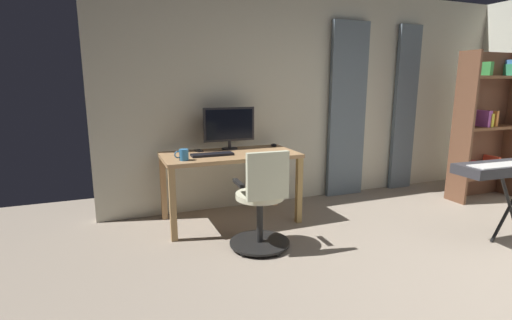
{
  "coord_description": "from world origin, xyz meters",
  "views": [
    {
      "loc": [
        2.59,
        1.21,
        1.51
      ],
      "look_at": [
        1.34,
        -1.98,
        0.79
      ],
      "focal_mm": 26.51,
      "sensor_mm": 36.0,
      "label": 1
    }
  ],
  "objects_px": {
    "computer_keyboard": "(212,154)",
    "mug_coffee": "(183,155)",
    "desk": "(230,162)",
    "computer_mouse": "(274,145)",
    "bookshelf": "(485,126)",
    "office_chair": "(262,204)",
    "cell_phone_by_monitor": "(199,151)",
    "computer_monitor": "(229,126)"
  },
  "relations": [
    {
      "from": "desk",
      "to": "computer_keyboard",
      "type": "distance_m",
      "value": 0.25
    },
    {
      "from": "computer_monitor",
      "to": "computer_mouse",
      "type": "bearing_deg",
      "value": 176.13
    },
    {
      "from": "computer_mouse",
      "to": "mug_coffee",
      "type": "xyz_separation_m",
      "value": [
        1.14,
        0.4,
        0.04
      ]
    },
    {
      "from": "computer_keyboard",
      "to": "bookshelf",
      "type": "height_order",
      "value": "bookshelf"
    },
    {
      "from": "cell_phone_by_monitor",
      "to": "mug_coffee",
      "type": "xyz_separation_m",
      "value": [
        0.25,
        0.44,
        0.05
      ]
    },
    {
      "from": "computer_mouse",
      "to": "cell_phone_by_monitor",
      "type": "distance_m",
      "value": 0.89
    },
    {
      "from": "desk",
      "to": "cell_phone_by_monitor",
      "type": "height_order",
      "value": "cell_phone_by_monitor"
    },
    {
      "from": "cell_phone_by_monitor",
      "to": "mug_coffee",
      "type": "distance_m",
      "value": 0.5
    },
    {
      "from": "office_chair",
      "to": "cell_phone_by_monitor",
      "type": "xyz_separation_m",
      "value": [
        0.33,
        -1.04,
        0.33
      ]
    },
    {
      "from": "computer_monitor",
      "to": "mug_coffee",
      "type": "bearing_deg",
      "value": 35.87
    },
    {
      "from": "computer_monitor",
      "to": "computer_mouse",
      "type": "relative_size",
      "value": 5.87
    },
    {
      "from": "cell_phone_by_monitor",
      "to": "mug_coffee",
      "type": "relative_size",
      "value": 1.05
    },
    {
      "from": "computer_keyboard",
      "to": "cell_phone_by_monitor",
      "type": "height_order",
      "value": "computer_keyboard"
    },
    {
      "from": "cell_phone_by_monitor",
      "to": "bookshelf",
      "type": "bearing_deg",
      "value": 166.18
    },
    {
      "from": "computer_mouse",
      "to": "desk",
      "type": "bearing_deg",
      "value": 18.59
    },
    {
      "from": "office_chair",
      "to": "cell_phone_by_monitor",
      "type": "bearing_deg",
      "value": 109.86
    },
    {
      "from": "computer_monitor",
      "to": "cell_phone_by_monitor",
      "type": "xyz_separation_m",
      "value": [
        0.36,
        -0.0,
        -0.26
      ]
    },
    {
      "from": "computer_monitor",
      "to": "cell_phone_by_monitor",
      "type": "relative_size",
      "value": 4.08
    },
    {
      "from": "computer_keyboard",
      "to": "computer_mouse",
      "type": "height_order",
      "value": "computer_mouse"
    },
    {
      "from": "computer_keyboard",
      "to": "cell_phone_by_monitor",
      "type": "relative_size",
      "value": 3.01
    },
    {
      "from": "desk",
      "to": "computer_mouse",
      "type": "relative_size",
      "value": 14.25
    },
    {
      "from": "desk",
      "to": "computer_monitor",
      "type": "xyz_separation_m",
      "value": [
        -0.07,
        -0.24,
        0.36
      ]
    },
    {
      "from": "cell_phone_by_monitor",
      "to": "mug_coffee",
      "type": "height_order",
      "value": "mug_coffee"
    },
    {
      "from": "computer_keyboard",
      "to": "computer_mouse",
      "type": "relative_size",
      "value": 4.33
    },
    {
      "from": "office_chair",
      "to": "computer_mouse",
      "type": "bearing_deg",
      "value": 63.25
    },
    {
      "from": "computer_monitor",
      "to": "bookshelf",
      "type": "height_order",
      "value": "bookshelf"
    },
    {
      "from": "desk",
      "to": "bookshelf",
      "type": "height_order",
      "value": "bookshelf"
    },
    {
      "from": "computer_monitor",
      "to": "computer_keyboard",
      "type": "height_order",
      "value": "computer_monitor"
    },
    {
      "from": "bookshelf",
      "to": "computer_mouse",
      "type": "bearing_deg",
      "value": -11.49
    },
    {
      "from": "computer_monitor",
      "to": "desk",
      "type": "bearing_deg",
      "value": 72.96
    },
    {
      "from": "desk",
      "to": "cell_phone_by_monitor",
      "type": "distance_m",
      "value": 0.39
    },
    {
      "from": "mug_coffee",
      "to": "bookshelf",
      "type": "relative_size",
      "value": 0.07
    },
    {
      "from": "cell_phone_by_monitor",
      "to": "bookshelf",
      "type": "relative_size",
      "value": 0.08
    },
    {
      "from": "office_chair",
      "to": "computer_keyboard",
      "type": "xyz_separation_m",
      "value": [
        0.25,
        -0.74,
        0.34
      ]
    },
    {
      "from": "office_chair",
      "to": "mug_coffee",
      "type": "bearing_deg",
      "value": 135.9
    },
    {
      "from": "office_chair",
      "to": "computer_keyboard",
      "type": "relative_size",
      "value": 2.15
    },
    {
      "from": "computer_keyboard",
      "to": "mug_coffee",
      "type": "height_order",
      "value": "mug_coffee"
    },
    {
      "from": "computer_monitor",
      "to": "bookshelf",
      "type": "distance_m",
      "value": 3.31
    },
    {
      "from": "mug_coffee",
      "to": "office_chair",
      "type": "bearing_deg",
      "value": 133.44
    },
    {
      "from": "mug_coffee",
      "to": "computer_mouse",
      "type": "bearing_deg",
      "value": -160.56
    },
    {
      "from": "desk",
      "to": "computer_monitor",
      "type": "height_order",
      "value": "computer_monitor"
    },
    {
      "from": "desk",
      "to": "computer_mouse",
      "type": "distance_m",
      "value": 0.65
    }
  ]
}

